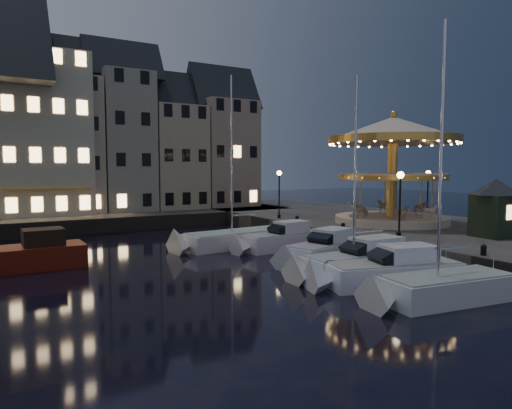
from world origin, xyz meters
TOP-DOWN VIEW (x-y plane):
  - ground at (0.00, 0.00)m, footprint 160.00×160.00m
  - quay_east at (14.00, 6.00)m, footprint 16.00×56.00m
  - quay_north at (-8.00, 28.00)m, footprint 44.00×12.00m
  - quaywall_e at (6.00, 6.00)m, footprint 0.15×44.00m
  - quaywall_n at (-6.00, 22.00)m, footprint 48.00×0.15m
  - streetlamp_b at (7.20, 1.00)m, footprint 0.44×0.44m
  - streetlamp_c at (7.20, 14.50)m, footprint 0.44×0.44m
  - streetlamp_d at (18.50, 8.00)m, footprint 0.44×0.44m
  - bollard_a at (6.60, -5.00)m, footprint 0.30×0.30m
  - bollard_b at (6.60, 0.50)m, footprint 0.30×0.30m
  - bollard_c at (6.60, 5.50)m, footprint 0.30×0.30m
  - bollard_d at (6.60, 11.00)m, footprint 0.30×0.30m
  - townhouse_nc at (-8.00, 30.00)m, footprint 6.82×8.00m
  - townhouse_nd at (-2.25, 30.00)m, footprint 5.50×8.00m
  - townhouse_ne at (3.20, 30.00)m, footprint 6.16×8.00m
  - townhouse_nf at (9.25, 30.00)m, footprint 6.82×8.00m
  - motorboat_a at (1.43, -6.31)m, footprint 7.04×3.14m
  - motorboat_b at (1.63, -3.21)m, footprint 7.64×4.08m
  - motorboat_c at (2.11, -0.82)m, footprint 8.21×2.34m
  - motorboat_d at (2.54, 2.75)m, footprint 6.92×3.81m
  - motorboat_e at (2.57, 7.53)m, footprint 6.97×2.35m
  - motorboat_f at (0.52, 10.12)m, footprint 9.89×3.41m
  - red_fishing_boat at (-13.44, 9.64)m, footprint 7.39×2.72m
  - carousel at (13.02, 7.03)m, footprint 10.16×10.16m
  - ticket_kiosk at (12.92, -1.65)m, footprint 3.59×3.59m

SIDE VIEW (x-z plane):
  - ground at x=0.00m, z-range 0.00..0.00m
  - motorboat_f at x=0.52m, z-range -6.02..7.07m
  - motorboat_a at x=1.43m, z-range -5.27..6.34m
  - motorboat_d at x=2.54m, z-range -0.44..1.71m
  - motorboat_e at x=2.57m, z-range -0.44..1.71m
  - motorboat_b at x=1.63m, z-range -0.43..1.72m
  - quay_east at x=14.00m, z-range 0.00..1.30m
  - quay_north at x=-8.00m, z-range 0.00..1.30m
  - quaywall_e at x=6.00m, z-range 0.00..1.30m
  - quaywall_n at x=-6.00m, z-range 0.00..1.30m
  - motorboat_c at x=2.11m, z-range -4.77..6.13m
  - red_fishing_boat at x=-13.44m, z-range -2.25..3.64m
  - bollard_a at x=6.60m, z-range 1.32..1.89m
  - bollard_b at x=6.60m, z-range 1.32..1.89m
  - bollard_c at x=6.60m, z-range 1.32..1.89m
  - bollard_d at x=6.60m, z-range 1.32..1.89m
  - ticket_kiosk at x=12.92m, z-range 1.70..5.90m
  - streetlamp_b at x=7.20m, z-range 1.93..6.10m
  - streetlamp_c at x=7.20m, z-range 1.93..6.10m
  - streetlamp_d at x=18.50m, z-range 1.93..6.10m
  - carousel at x=13.02m, z-range 2.71..11.60m
  - townhouse_ne at x=3.20m, z-range 1.38..14.18m
  - townhouse_nf at x=9.25m, z-range 1.38..15.18m
  - townhouse_nc at x=-8.00m, z-range 1.38..16.18m
  - townhouse_nd at x=-2.25m, z-range 1.38..17.18m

